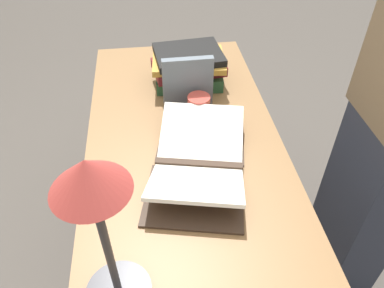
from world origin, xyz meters
TOP-DOWN VIEW (x-y plane):
  - ground_plane at (0.00, 0.00)m, footprint 12.00×12.00m
  - reading_desk at (0.00, 0.00)m, footprint 1.59×0.68m
  - open_book at (-0.06, -0.03)m, footprint 0.55×0.39m
  - book_stack_tall at (0.44, -0.06)m, footprint 0.24×0.31m
  - book_standing_upright at (0.26, -0.04)m, footprint 0.03×0.19m
  - reading_lamp at (-0.46, 0.22)m, footprint 0.16×0.16m
  - coffee_mug at (0.20, -0.07)m, footprint 0.11×0.08m

SIDE VIEW (x-z plane):
  - ground_plane at x=0.00m, z-range 0.00..0.00m
  - reading_desk at x=0.00m, z-range 0.28..1.02m
  - open_book at x=-0.06m, z-range 0.73..0.82m
  - coffee_mug at x=0.20m, z-range 0.75..0.84m
  - book_stack_tall at x=0.44m, z-range 0.75..0.89m
  - book_standing_upright at x=0.26m, z-range 0.75..0.96m
  - reading_lamp at x=-0.46m, z-range 0.84..1.29m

